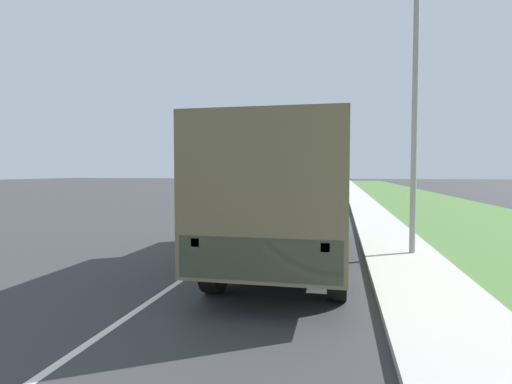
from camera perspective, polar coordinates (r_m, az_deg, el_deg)
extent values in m
plane|color=#38383A|center=(38.20, 7.41, -0.31)|extent=(180.00, 180.00, 0.00)
cube|color=silver|center=(38.20, 7.41, -0.31)|extent=(0.12, 120.00, 0.00)
cube|color=beige|center=(38.10, 14.17, -0.29)|extent=(1.80, 120.00, 0.12)
cube|color=#4C7538|center=(38.53, 20.72, -0.43)|extent=(7.00, 120.00, 0.02)
cube|color=#474C38|center=(11.85, 6.68, 0.07)|extent=(2.40, 2.13, 1.92)
cube|color=brown|center=(8.05, 4.21, 0.52)|extent=(2.40, 5.48, 2.41)
cube|color=#474C38|center=(5.52, 0.36, -9.53)|extent=(2.28, 0.10, 0.60)
cube|color=red|center=(5.71, -8.62, -7.11)|extent=(0.12, 0.06, 0.12)
cube|color=red|center=(5.36, 9.87, -7.78)|extent=(0.12, 0.06, 0.12)
cylinder|color=black|center=(11.97, 1.59, -4.64)|extent=(0.30, 1.08, 1.08)
cylinder|color=black|center=(11.78, 11.71, -4.82)|extent=(0.30, 1.08, 1.08)
cylinder|color=black|center=(7.11, -5.88, -9.84)|extent=(0.30, 1.08, 1.08)
cylinder|color=black|center=(6.79, 11.53, -10.50)|extent=(0.30, 1.08, 1.08)
cylinder|color=black|center=(8.66, -2.52, -7.53)|extent=(0.30, 1.08, 1.08)
cylinder|color=black|center=(8.40, 11.61, -7.92)|extent=(0.30, 1.08, 1.08)
cube|color=#336B3D|center=(23.54, 8.77, -0.94)|extent=(1.72, 4.17, 0.75)
cube|color=black|center=(23.59, 8.80, 0.90)|extent=(1.52, 1.87, 0.76)
cylinder|color=black|center=(24.94, 7.19, -1.25)|extent=(0.20, 0.64, 0.64)
cylinder|color=black|center=(24.86, 10.69, -1.29)|extent=(0.20, 0.64, 0.64)
cylinder|color=black|center=(22.29, 6.62, -1.74)|extent=(0.20, 0.64, 0.64)
cylinder|color=black|center=(22.20, 10.54, -1.78)|extent=(0.20, 0.64, 0.64)
cube|color=tan|center=(33.87, 3.12, 0.09)|extent=(1.78, 4.25, 0.57)
cube|color=black|center=(33.94, 3.14, 1.10)|extent=(1.57, 1.91, 0.61)
cylinder|color=black|center=(35.35, 2.19, -0.02)|extent=(0.20, 0.64, 0.64)
cylinder|color=black|center=(35.12, 4.73, -0.05)|extent=(0.20, 0.64, 0.64)
cylinder|color=black|center=(32.67, 1.38, -0.26)|extent=(0.20, 0.64, 0.64)
cylinder|color=black|center=(32.42, 4.13, -0.29)|extent=(0.20, 0.64, 0.64)
cube|color=#B7BABF|center=(45.93, 5.68, 0.87)|extent=(1.75, 3.93, 0.67)
cube|color=black|center=(45.99, 5.70, 1.72)|extent=(1.54, 1.77, 0.69)
cylinder|color=black|center=(47.28, 4.91, 0.70)|extent=(0.20, 0.64, 0.64)
cylinder|color=black|center=(47.11, 6.79, 0.68)|extent=(0.20, 0.64, 0.64)
cylinder|color=black|center=(44.78, 4.52, 0.58)|extent=(0.20, 0.64, 0.64)
cylinder|color=black|center=(44.61, 6.50, 0.56)|extent=(0.20, 0.64, 0.64)
cube|color=navy|center=(53.81, 7.22, 1.11)|extent=(1.75, 4.61, 0.60)
cube|color=black|center=(53.88, 7.23, 1.76)|extent=(1.54, 2.07, 0.63)
cylinder|color=black|center=(55.35, 6.54, 1.00)|extent=(0.20, 0.64, 0.64)
cylinder|color=black|center=(55.22, 8.15, 0.99)|extent=(0.20, 0.64, 0.64)
cylinder|color=black|center=(52.41, 6.24, 0.90)|extent=(0.20, 0.64, 0.64)
cylinder|color=black|center=(52.28, 7.93, 0.88)|extent=(0.20, 0.64, 0.64)
cube|color=#336B3D|center=(67.93, 10.91, 1.49)|extent=(1.76, 3.97, 0.71)
cube|color=black|center=(68.00, 10.91, 2.09)|extent=(1.55, 1.79, 0.72)
cylinder|color=black|center=(69.22, 10.28, 1.34)|extent=(0.20, 0.64, 0.64)
cylinder|color=black|center=(69.20, 11.57, 1.33)|extent=(0.20, 0.64, 0.64)
cylinder|color=black|center=(66.68, 10.21, 1.29)|extent=(0.20, 0.64, 0.64)
cylinder|color=black|center=(66.65, 11.56, 1.28)|extent=(0.20, 0.64, 0.64)
cylinder|color=gray|center=(10.54, 21.72, 9.80)|extent=(0.14, 0.14, 6.58)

